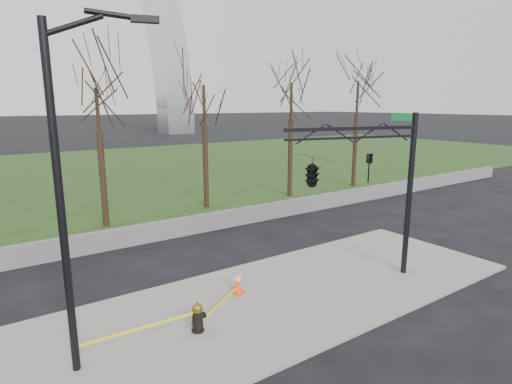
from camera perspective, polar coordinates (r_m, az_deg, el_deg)
ground at (r=14.04m, az=2.75°, el=-14.61°), size 500.00×500.00×0.00m
sidewalk at (r=14.02m, az=2.75°, el=-14.42°), size 18.00×6.00×0.10m
grass_strip at (r=41.15m, az=-23.56°, el=2.25°), size 120.00×40.00×0.06m
guardrail at (r=20.36m, az=-11.09°, el=-4.88°), size 60.00×0.30×0.90m
tree_row at (r=22.68m, az=-20.88°, el=6.35°), size 41.50×4.00×8.72m
fire_hydrant at (r=12.09m, az=-7.99°, el=-16.71°), size 0.54×0.38×0.88m
traffic_cone at (r=14.12m, az=-2.55°, el=-12.35°), size 0.48×0.48×0.74m
street_light at (r=9.88m, az=-24.26°, el=1.67°), size 2.33×0.87×8.21m
traffic_signal_mast at (r=13.84m, az=10.48°, el=2.91°), size 4.97×2.54×6.00m
caution_tape at (r=12.21m, az=-10.44°, el=-16.44°), size 5.32×1.38×0.45m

